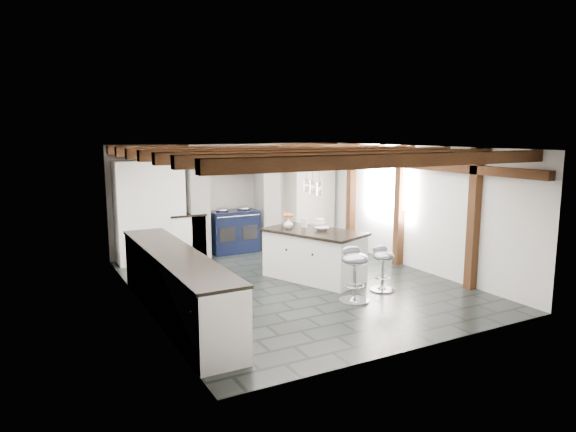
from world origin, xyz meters
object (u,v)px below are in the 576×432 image
bar_stool_near (383,263)px  kitchen_island (314,254)px  range_cooker (233,230)px  bar_stool_far (354,268)px

bar_stool_near → kitchen_island: bearing=143.6°
range_cooker → kitchen_island: 2.61m
range_cooker → kitchen_island: bearing=-80.0°
bar_stool_far → bar_stool_near: bearing=33.3°
range_cooker → bar_stool_far: 3.93m
kitchen_island → bar_stool_near: size_ratio=2.64×
range_cooker → bar_stool_near: (1.08, -3.68, -0.01)m
bar_stool_far → kitchen_island: bearing=101.2°
kitchen_island → bar_stool_near: kitchen_island is taller
bar_stool_near → range_cooker: bearing=130.4°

